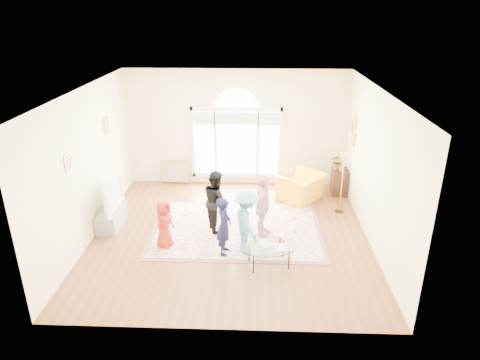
{
  "coord_description": "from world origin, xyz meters",
  "views": [
    {
      "loc": [
        0.53,
        -8.31,
        4.74
      ],
      "look_at": [
        0.2,
        0.3,
        1.19
      ],
      "focal_mm": 32.0,
      "sensor_mm": 36.0,
      "label": 1
    }
  ],
  "objects_px": {
    "television": "(109,196)",
    "tv_console": "(112,218)",
    "coffee_table": "(269,248)",
    "area_rug": "(237,228)",
    "armchair": "(302,187)"
  },
  "relations": [
    {
      "from": "television",
      "to": "armchair",
      "type": "distance_m",
      "value": 4.79
    },
    {
      "from": "area_rug",
      "to": "armchair",
      "type": "distance_m",
      "value": 2.34
    },
    {
      "from": "television",
      "to": "tv_console",
      "type": "bearing_deg",
      "value": 180.0
    },
    {
      "from": "television",
      "to": "armchair",
      "type": "xyz_separation_m",
      "value": [
        4.49,
        1.61,
        -0.4
      ]
    },
    {
      "from": "area_rug",
      "to": "armchair",
      "type": "bearing_deg",
      "value": 45.65
    },
    {
      "from": "tv_console",
      "to": "coffee_table",
      "type": "bearing_deg",
      "value": -22.49
    },
    {
      "from": "coffee_table",
      "to": "armchair",
      "type": "height_order",
      "value": "armchair"
    },
    {
      "from": "area_rug",
      "to": "armchair",
      "type": "relative_size",
      "value": 3.33
    },
    {
      "from": "tv_console",
      "to": "armchair",
      "type": "height_order",
      "value": "armchair"
    },
    {
      "from": "television",
      "to": "armchair",
      "type": "height_order",
      "value": "television"
    },
    {
      "from": "area_rug",
      "to": "coffee_table",
      "type": "xyz_separation_m",
      "value": [
        0.69,
        -1.44,
        0.39
      ]
    },
    {
      "from": "tv_console",
      "to": "armchair",
      "type": "relative_size",
      "value": 0.92
    },
    {
      "from": "tv_console",
      "to": "television",
      "type": "xyz_separation_m",
      "value": [
        0.01,
        0.0,
        0.54
      ]
    },
    {
      "from": "area_rug",
      "to": "television",
      "type": "relative_size",
      "value": 3.12
    },
    {
      "from": "television",
      "to": "coffee_table",
      "type": "bearing_deg",
      "value": -22.53
    }
  ]
}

